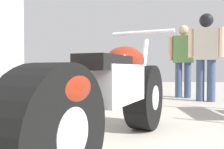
# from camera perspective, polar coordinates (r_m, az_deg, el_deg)

# --- Properties ---
(ground_plane) EXTENTS (15.88, 15.88, 0.00)m
(ground_plane) POSITION_cam_1_polar(r_m,az_deg,el_deg) (3.49, 6.56, -9.30)
(ground_plane) COLOR #A8A399
(motorcycle_maroon_cruiser) EXTENTS (1.14, 2.14, 1.04)m
(motorcycle_maroon_cruiser) POSITION_cam_1_polar(r_m,az_deg,el_deg) (1.86, 0.26, -5.36)
(motorcycle_maroon_cruiser) COLOR black
(motorcycle_maroon_cruiser) RESTS_ON ground_plane
(motorcycle_black_naked) EXTENTS (0.56, 1.91, 0.89)m
(motorcycle_black_naked) POSITION_cam_1_polar(r_m,az_deg,el_deg) (5.49, -1.44, -1.43)
(motorcycle_black_naked) COLOR black
(motorcycle_black_naked) RESTS_ON ground_plane
(mechanic_in_blue) EXTENTS (0.64, 0.33, 1.60)m
(mechanic_in_blue) POSITION_cam_1_polar(r_m,az_deg,el_deg) (5.58, 16.48, 4.04)
(mechanic_in_blue) COLOR #384766
(mechanic_in_blue) RESTS_ON ground_plane
(mechanic_with_helmet) EXTENTS (0.66, 0.39, 1.72)m
(mechanic_with_helmet) POSITION_cam_1_polar(r_m,az_deg,el_deg) (5.10, 21.31, 5.66)
(mechanic_with_helmet) COLOR #384766
(mechanic_with_helmet) RESTS_ON ground_plane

